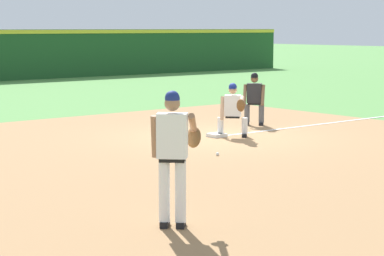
{
  "coord_description": "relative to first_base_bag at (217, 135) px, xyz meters",
  "views": [
    {
      "loc": [
        -12.06,
        -13.81,
        2.68
      ],
      "look_at": [
        -4.23,
        -4.21,
        1.02
      ],
      "focal_mm": 70.0,
      "sensor_mm": 36.0,
      "label": 1
    }
  ],
  "objects": [
    {
      "name": "first_baseman",
      "position": [
        0.29,
        -0.27,
        0.69
      ],
      "size": [
        0.75,
        1.08,
        1.34
      ],
      "color": "black",
      "rests_on": "ground"
    },
    {
      "name": "first_base_bag",
      "position": [
        0.0,
        0.0,
        0.0
      ],
      "size": [
        0.38,
        0.38,
        0.09
      ],
      "primitive_type": "cube",
      "color": "white",
      "rests_on": "ground"
    },
    {
      "name": "baseball",
      "position": [
        -1.8,
        -2.08,
        -0.01
      ],
      "size": [
        0.07,
        0.07,
        0.07
      ],
      "primitive_type": "sphere",
      "color": "white",
      "rests_on": "ground"
    },
    {
      "name": "umpire",
      "position": [
        2.29,
        1.06,
        0.75
      ],
      "size": [
        0.66,
        0.68,
        1.46
      ],
      "color": "black",
      "rests_on": "ground"
    },
    {
      "name": "ground_plane",
      "position": [
        0.0,
        0.0,
        -0.04
      ],
      "size": [
        160.0,
        160.0,
        0.0
      ],
      "primitive_type": "plane",
      "color": "#518942"
    },
    {
      "name": "pitcher",
      "position": [
        -6.0,
        -6.0,
        1.01
      ],
      "size": [
        0.85,
        0.55,
        1.86
      ],
      "color": "black",
      "rests_on": "ground"
    },
    {
      "name": "infield_dirt_patch",
      "position": [
        -3.02,
        -3.01,
        -0.04
      ],
      "size": [
        18.0,
        18.0,
        0.01
      ],
      "primitive_type": "cube",
      "color": "#9E754C",
      "rests_on": "ground"
    },
    {
      "name": "foul_line_stripe",
      "position": [
        5.86,
        0.0,
        -0.04
      ],
      "size": [
        11.72,
        0.1,
        0.0
      ],
      "primitive_type": "cube",
      "color": "white",
      "rests_on": "ground"
    }
  ]
}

